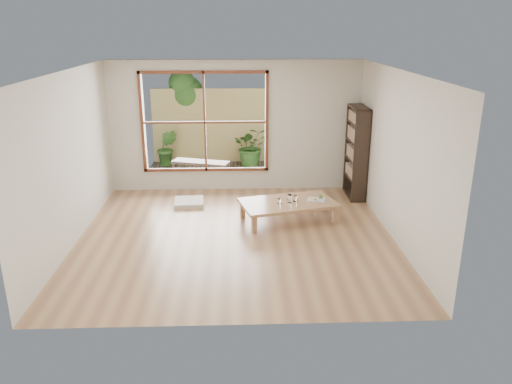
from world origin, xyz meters
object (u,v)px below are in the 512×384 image
Objects in this scene: bookshelf at (356,153)px; low_table at (288,204)px; garden_bench at (201,164)px; food_tray at (317,199)px.

low_table is at bearing -138.90° from bookshelf.
food_tray is at bearing -31.06° from garden_bench.
bookshelf reaches higher than low_table.
bookshelf is at bearing 26.55° from low_table.
food_tray is at bearing -127.76° from bookshelf.
food_tray is 3.25m from garden_bench.
food_tray is 0.26× the size of garden_bench.
food_tray is (-0.92, -1.19, -0.52)m from bookshelf.
low_table is 1.37× the size of garden_bench.
bookshelf is at bearing 66.40° from food_tray.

